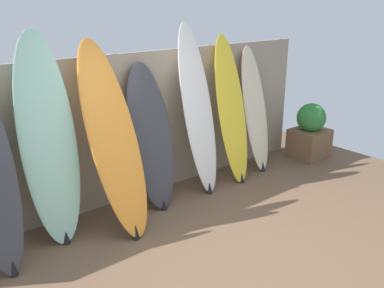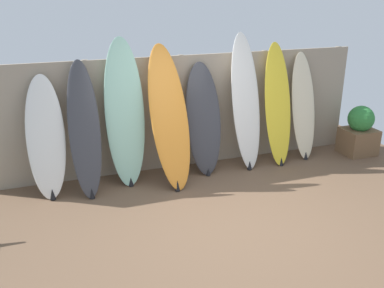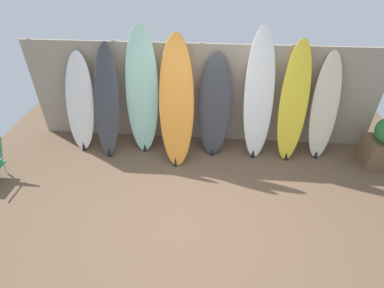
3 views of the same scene
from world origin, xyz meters
TOP-DOWN VIEW (x-y plane):
  - ground at (0.00, 0.00)m, footprint 7.68×7.68m
  - fence_back at (-0.00, 2.01)m, footprint 6.08×0.11m
  - surfboard_white_0 at (-2.08, 1.65)m, footprint 0.56×0.62m
  - surfboard_charcoal_1 at (-1.57, 1.55)m, footprint 0.47×0.72m
  - surfboard_seafoam_2 at (-0.97, 1.67)m, footprint 0.60×0.51m
  - surfboard_orange_3 at (-0.37, 1.46)m, footprint 0.62×0.89m
  - surfboard_charcoal_4 at (0.24, 1.67)m, footprint 0.58×0.57m
  - surfboard_white_5 at (0.95, 1.67)m, footprint 0.55×0.61m
  - surfboard_yellow_6 at (1.52, 1.65)m, footprint 0.48×0.58m
  - surfboard_cream_7 at (2.05, 1.71)m, footprint 0.46×0.50m

SIDE VIEW (x-z plane):
  - ground at x=0.00m, z-range 0.00..0.00m
  - surfboard_white_0 at x=-2.08m, z-range -0.01..1.67m
  - surfboard_charcoal_4 at x=0.24m, z-range -0.01..1.71m
  - surfboard_cream_7 at x=2.05m, z-range -0.01..1.76m
  - fence_back at x=0.00m, z-range 0.00..1.80m
  - surfboard_charcoal_1 at x=-1.57m, z-range -0.01..1.84m
  - surfboard_yellow_6 at x=1.52m, z-range -0.02..1.94m
  - surfboard_orange_3 at x=-0.37m, z-range -0.01..2.02m
  - surfboard_white_5 at x=0.95m, z-range -0.01..2.12m
  - surfboard_seafoam_2 at x=-0.97m, z-range -0.01..2.13m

